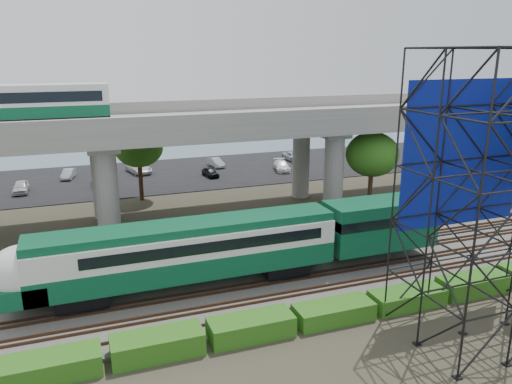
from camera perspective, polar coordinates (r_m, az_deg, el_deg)
name	(u,v)px	position (r m, az deg, el deg)	size (l,w,h in m)	color
ground	(287,290)	(32.80, 3.59, -11.16)	(140.00, 140.00, 0.00)	#474233
ballast_bed	(275,276)	(34.41, 2.24, -9.61)	(90.00, 12.00, 0.20)	slate
service_road	(237,236)	(41.79, -2.19, -5.00)	(90.00, 5.00, 0.08)	black
parking_lot	(179,174)	(63.63, -8.75, 2.10)	(90.00, 18.00, 0.08)	black
harbor_water	(152,144)	(84.88, -11.76, 5.34)	(140.00, 40.00, 0.03)	#446471
rail_tracks	(276,274)	(34.33, 2.24, -9.34)	(90.00, 9.52, 0.16)	#472D1E
commuter_train	(221,245)	(32.14, -4.06, -6.11)	(29.30, 3.06, 4.30)	black
overpass	(205,130)	(44.57, -5.87, 7.12)	(80.00, 12.00, 12.40)	#9E9B93
scaffold_tower	(502,200)	(28.64, 26.31, -0.79)	(9.36, 6.36, 15.00)	black
hedge_strip	(334,311)	(29.55, 8.88, -13.32)	(34.60, 1.80, 1.20)	#2A5D15
trees	(166,161)	(44.47, -10.28, 3.47)	(40.94, 16.94, 7.69)	#382314
suv	(50,248)	(40.19, -22.45, -5.98)	(2.31, 5.01, 1.39)	black
parked_cars	(181,169)	(63.13, -8.56, 2.61)	(36.63, 9.79, 1.28)	silver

